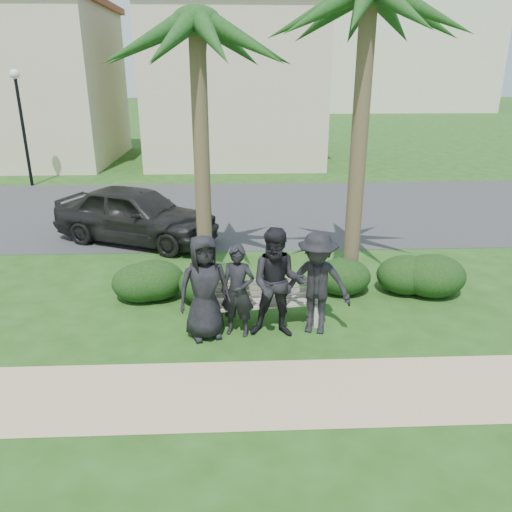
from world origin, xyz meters
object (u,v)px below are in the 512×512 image
object	(u,v)px
man_a	(204,288)
man_c	(278,284)
park_bench	(258,307)
man_b	(238,291)
palm_left	(197,25)
car_a	(136,214)
man_d	(317,283)
street_lamp	(20,107)

from	to	relation	value
man_a	man_c	distance (m)	1.20
park_bench	man_c	distance (m)	0.77
man_b	palm_left	distance (m)	4.92
man_b	car_a	size ratio (longest dim) A/B	0.37
man_d	man_c	bearing A→B (deg)	-155.17
man_a	park_bench	bearing A→B (deg)	4.08
car_a	man_d	bearing A→B (deg)	-118.32
park_bench	man_a	bearing A→B (deg)	-164.59
street_lamp	car_a	world-z (taller)	street_lamp
palm_left	man_b	bearing A→B (deg)	-74.61
man_c	palm_left	xyz separation A→B (m)	(-1.33, 2.52, 4.05)
man_c	car_a	bearing A→B (deg)	130.09
man_a	palm_left	distance (m)	4.81
man_d	park_bench	bearing A→B (deg)	-179.22
park_bench	car_a	distance (m)	5.60
street_lamp	man_a	size ratio (longest dim) A/B	2.40
car_a	street_lamp	bearing A→B (deg)	60.96
man_a	man_b	size ratio (longest dim) A/B	1.13
man_b	palm_left	size ratio (longest dim) A/B	0.27
street_lamp	man_b	size ratio (longest dim) A/B	2.70
park_bench	car_a	xyz separation A→B (m)	(-2.95, 4.75, 0.39)
palm_left	car_a	world-z (taller)	palm_left
park_bench	palm_left	bearing A→B (deg)	108.97
man_b	street_lamp	bearing A→B (deg)	139.91
car_a	man_b	bearing A→B (deg)	-129.05
man_d	car_a	xyz separation A→B (m)	(-3.92, 5.02, -0.16)
man_c	palm_left	distance (m)	4.96
street_lamp	man_b	bearing A→B (deg)	-56.66
man_d	street_lamp	bearing A→B (deg)	144.11
man_c	palm_left	bearing A→B (deg)	125.44
street_lamp	man_d	bearing A→B (deg)	-52.45
street_lamp	man_d	world-z (taller)	street_lamp
man_a	man_b	xyz separation A→B (m)	(0.55, 0.05, -0.10)
park_bench	man_d	bearing A→B (deg)	-22.26
man_d	palm_left	xyz separation A→B (m)	(-1.99, 2.42, 4.11)
man_d	palm_left	distance (m)	5.17
park_bench	palm_left	xyz separation A→B (m)	(-1.02, 2.15, 4.65)
park_bench	man_b	size ratio (longest dim) A/B	1.42
man_b	man_d	xyz separation A→B (m)	(1.32, 0.03, 0.10)
man_a	man_c	bearing A→B (deg)	-18.37
park_bench	man_a	size ratio (longest dim) A/B	1.26
palm_left	car_a	xyz separation A→B (m)	(-1.93, 2.60, -4.27)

